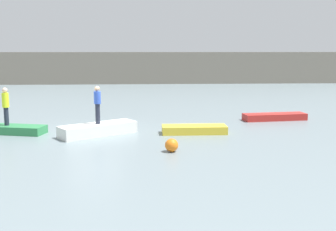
{
  "coord_description": "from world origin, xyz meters",
  "views": [
    {
      "loc": [
        2.46,
        -20.05,
        4.02
      ],
      "look_at": [
        3.74,
        1.45,
        0.56
      ],
      "focal_mm": 44.32,
      "sensor_mm": 36.0,
      "label": 1
    }
  ],
  "objects_px": {
    "rowboat_green": "(7,129)",
    "mooring_buoy": "(172,145)",
    "rowboat_yellow": "(194,129)",
    "person_blue_shirt": "(97,103)",
    "person_hiviz_shirt": "(6,104)",
    "rowboat_red": "(275,117)",
    "rowboat_white": "(98,129)"
  },
  "relations": [
    {
      "from": "rowboat_yellow",
      "to": "person_hiviz_shirt",
      "type": "bearing_deg",
      "value": 176.36
    },
    {
      "from": "rowboat_yellow",
      "to": "person_blue_shirt",
      "type": "relative_size",
      "value": 1.74
    },
    {
      "from": "rowboat_green",
      "to": "mooring_buoy",
      "type": "distance_m",
      "value": 8.72
    },
    {
      "from": "rowboat_white",
      "to": "rowboat_yellow",
      "type": "bearing_deg",
      "value": -32.31
    },
    {
      "from": "rowboat_red",
      "to": "person_blue_shirt",
      "type": "relative_size",
      "value": 2.04
    },
    {
      "from": "rowboat_green",
      "to": "mooring_buoy",
      "type": "xyz_separation_m",
      "value": [
        7.68,
        -4.14,
        0.07
      ]
    },
    {
      "from": "rowboat_red",
      "to": "mooring_buoy",
      "type": "relative_size",
      "value": 6.78
    },
    {
      "from": "rowboat_white",
      "to": "person_hiviz_shirt",
      "type": "xyz_separation_m",
      "value": [
        -4.44,
        0.72,
        1.14
      ]
    },
    {
      "from": "rowboat_yellow",
      "to": "person_hiviz_shirt",
      "type": "distance_m",
      "value": 9.12
    },
    {
      "from": "person_hiviz_shirt",
      "to": "rowboat_red",
      "type": "bearing_deg",
      "value": 11.68
    },
    {
      "from": "rowboat_green",
      "to": "rowboat_white",
      "type": "relative_size",
      "value": 1.01
    },
    {
      "from": "rowboat_green",
      "to": "rowboat_red",
      "type": "relative_size",
      "value": 1.03
    },
    {
      "from": "rowboat_yellow",
      "to": "mooring_buoy",
      "type": "relative_size",
      "value": 5.81
    },
    {
      "from": "rowboat_red",
      "to": "person_hiviz_shirt",
      "type": "xyz_separation_m",
      "value": [
        -14.06,
        -2.91,
        1.22
      ]
    },
    {
      "from": "mooring_buoy",
      "to": "rowboat_red",
      "type": "bearing_deg",
      "value": 47.81
    },
    {
      "from": "rowboat_green",
      "to": "person_blue_shirt",
      "type": "height_order",
      "value": "person_blue_shirt"
    },
    {
      "from": "rowboat_red",
      "to": "person_blue_shirt",
      "type": "distance_m",
      "value": 10.37
    },
    {
      "from": "person_hiviz_shirt",
      "to": "rowboat_white",
      "type": "bearing_deg",
      "value": -9.18
    },
    {
      "from": "rowboat_white",
      "to": "rowboat_yellow",
      "type": "relative_size",
      "value": 1.19
    },
    {
      "from": "person_hiviz_shirt",
      "to": "mooring_buoy",
      "type": "distance_m",
      "value": 8.8
    },
    {
      "from": "rowboat_green",
      "to": "mooring_buoy",
      "type": "relative_size",
      "value": 6.99
    },
    {
      "from": "rowboat_white",
      "to": "mooring_buoy",
      "type": "bearing_deg",
      "value": -80.62
    },
    {
      "from": "rowboat_white",
      "to": "person_hiviz_shirt",
      "type": "bearing_deg",
      "value": 136.76
    },
    {
      "from": "rowboat_green",
      "to": "mooring_buoy",
      "type": "bearing_deg",
      "value": -14.36
    },
    {
      "from": "rowboat_red",
      "to": "mooring_buoy",
      "type": "bearing_deg",
      "value": -139.37
    },
    {
      "from": "rowboat_red",
      "to": "rowboat_yellow",
      "type": "bearing_deg",
      "value": -152.58
    },
    {
      "from": "person_hiviz_shirt",
      "to": "mooring_buoy",
      "type": "height_order",
      "value": "person_hiviz_shirt"
    },
    {
      "from": "rowboat_green",
      "to": "person_blue_shirt",
      "type": "xyz_separation_m",
      "value": [
        4.44,
        -0.72,
        1.34
      ]
    },
    {
      "from": "rowboat_red",
      "to": "person_blue_shirt",
      "type": "bearing_deg",
      "value": -166.56
    },
    {
      "from": "rowboat_white",
      "to": "person_blue_shirt",
      "type": "xyz_separation_m",
      "value": [
        0.0,
        0.0,
        1.27
      ]
    },
    {
      "from": "rowboat_yellow",
      "to": "person_hiviz_shirt",
      "type": "relative_size",
      "value": 1.7
    },
    {
      "from": "person_hiviz_shirt",
      "to": "mooring_buoy",
      "type": "relative_size",
      "value": 3.42
    }
  ]
}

